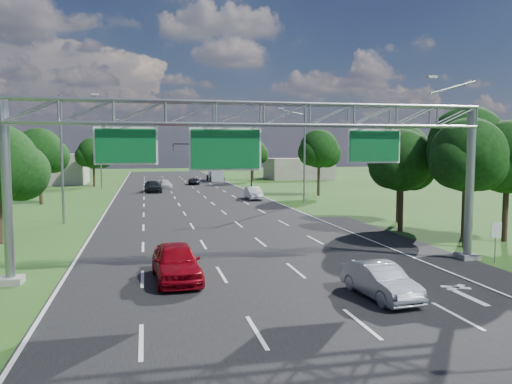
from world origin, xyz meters
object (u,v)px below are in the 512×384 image
object	(u,v)px
sign_gantry	(264,127)
regulatory_sign	(496,234)
traffic_signal	(229,153)
red_coupe	(176,262)
box_truck	(215,173)
silver_sedan	(380,281)

from	to	relation	value
sign_gantry	regulatory_sign	size ratio (longest dim) A/B	11.19
traffic_signal	red_coupe	world-z (taller)	traffic_signal
sign_gantry	box_truck	world-z (taller)	sign_gantry
red_coupe	box_truck	xyz separation A→B (m)	(11.27, 69.05, 0.60)
sign_gantry	red_coupe	distance (m)	7.46
traffic_signal	box_truck	size ratio (longest dim) A/B	1.50
regulatory_sign	red_coupe	distance (m)	16.33
regulatory_sign	silver_sedan	bearing A→B (deg)	-153.27
regulatory_sign	box_truck	distance (m)	69.24
red_coupe	silver_sedan	distance (m)	8.85
sign_gantry	traffic_signal	size ratio (longest dim) A/B	1.92
regulatory_sign	silver_sedan	world-z (taller)	regulatory_sign
sign_gantry	box_truck	bearing A→B (deg)	84.10
silver_sedan	regulatory_sign	bearing A→B (deg)	21.12
silver_sedan	box_truck	size ratio (longest dim) A/B	0.51
regulatory_sign	silver_sedan	size ratio (longest dim) A/B	0.51
sign_gantry	box_truck	xyz separation A→B (m)	(7.03, 68.04, -5.46)
sign_gantry	silver_sedan	size ratio (longest dim) A/B	5.71
traffic_signal	red_coupe	distance (m)	55.37
regulatory_sign	red_coupe	xyz separation A→B (m)	(-16.31, 0.01, -0.67)
sign_gantry	traffic_signal	xyz separation A→B (m)	(7.15, 53.00, -1.72)
regulatory_sign	red_coupe	bearing A→B (deg)	179.95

